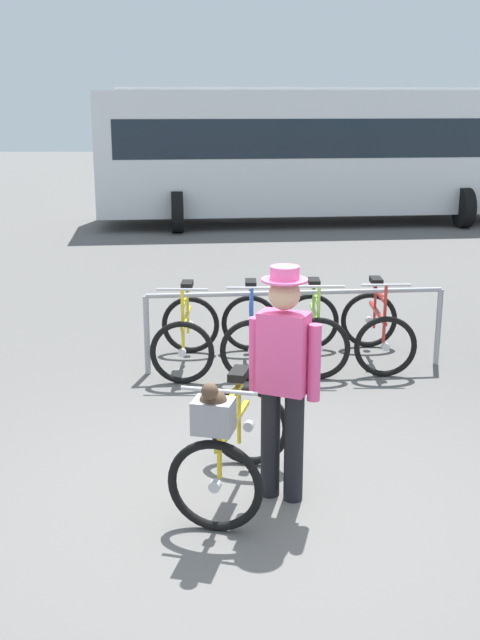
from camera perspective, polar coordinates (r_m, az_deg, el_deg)
name	(u,v)px	position (r m, az deg, el deg)	size (l,w,h in m)	color
ground_plane	(250,505)	(5.77, 0.70, -13.33)	(80.00, 80.00, 0.00)	#605E5B
bike_rack_rail	(294,310)	(8.29, 3.94, 0.76)	(3.20, 0.36, 0.88)	#99999E
racked_bike_yellow	(185,335)	(8.43, -4.07, -1.07)	(0.68, 1.11, 0.97)	black
racked_bike_blue	(249,333)	(8.48, 0.66, -0.94)	(0.67, 1.09, 0.97)	black
racked_bike_lime	(312,331)	(8.58, 5.32, -0.81)	(0.67, 1.12, 0.98)	black
racked_bike_red	(375,329)	(8.74, 9.83, -0.67)	(0.67, 1.09, 0.97)	black
featured_bicycle	(227,441)	(5.58, -0.94, -8.81)	(0.89, 1.25, 1.09)	black
person_with_featured_bike	(281,375)	(5.49, 3.04, -4.01)	(0.49, 0.32, 1.72)	black
bus_distant	(312,148)	(18.73, 5.26, 12.44)	(10.21, 4.10, 3.08)	silver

